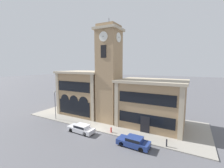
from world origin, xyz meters
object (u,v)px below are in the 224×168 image
(bollard, at_px, (167,143))
(fire_hydrant, at_px, (111,130))
(parked_car_mid, at_px, (134,141))
(parked_car_near, at_px, (81,128))
(street_lamp, at_px, (55,101))

(bollard, height_order, fire_hydrant, bollard)
(parked_car_mid, relative_size, fire_hydrant, 5.14)
(fire_hydrant, bearing_deg, parked_car_mid, -24.29)
(parked_car_near, height_order, fire_hydrant, parked_car_near)
(parked_car_mid, xyz_separation_m, bollard, (3.97, 1.88, -0.06))
(street_lamp, distance_m, fire_hydrant, 13.39)
(parked_car_near, relative_size, fire_hydrant, 5.45)
(parked_car_near, height_order, parked_car_mid, parked_car_mid)
(street_lamp, relative_size, bollard, 5.43)
(fire_hydrant, bearing_deg, street_lamp, 179.56)
(parked_car_mid, height_order, street_lamp, street_lamp)
(bollard, relative_size, fire_hydrant, 1.22)
(parked_car_near, xyz_separation_m, bollard, (13.06, 1.88, -0.04))
(street_lamp, relative_size, fire_hydrant, 6.63)
(fire_hydrant, bearing_deg, parked_car_near, -154.91)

